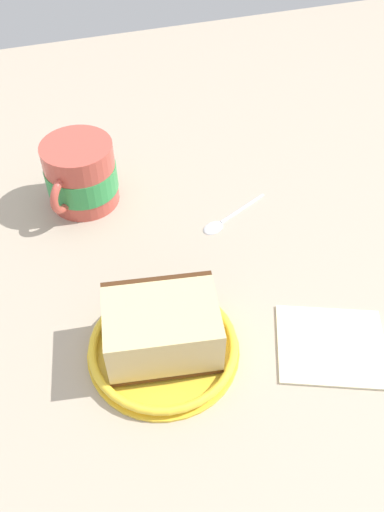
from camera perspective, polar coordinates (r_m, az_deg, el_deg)
The scene contains 6 objects.
ground_plane at distance 62.54cm, azimuth -0.18°, elevation -2.72°, with size 131.21×131.21×2.77cm, color tan.
small_plate at distance 54.47cm, azimuth -3.15°, elevation -9.94°, with size 15.81×15.81×1.59cm.
cake_slice at distance 52.12cm, azimuth -3.32°, elevation -7.89°, with size 9.92×12.35×6.15cm.
tea_mug at distance 69.58cm, azimuth -12.13°, elevation 8.75°, with size 10.43×9.38×8.79cm.
teaspoon at distance 67.39cm, azimuth 3.33°, elevation 3.94°, with size 5.85×10.50×0.80cm.
folded_napkin at distance 57.03cm, azimuth 15.10°, elevation -9.39°, with size 9.65×11.28×0.60cm, color beige.
Camera 1 is at (-38.42, 11.87, 46.52)cm, focal length 36.42 mm.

